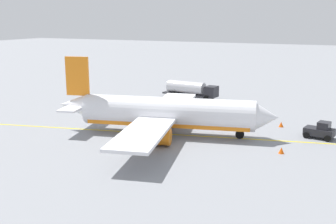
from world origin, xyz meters
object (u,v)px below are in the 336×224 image
at_px(airplane, 165,114).
at_px(safety_cone_wingtip, 281,124).
at_px(pushback_tug, 320,131).
at_px(safety_cone_nose, 281,150).
at_px(fuel_tanker, 191,89).
at_px(refueling_worker, 179,104).

height_order(airplane, safety_cone_wingtip, airplane).
bearing_deg(pushback_tug, airplane, -160.79).
xyz_separation_m(airplane, pushback_tug, (18.72, 6.52, -1.77)).
bearing_deg(safety_cone_wingtip, safety_cone_nose, -80.17).
bearing_deg(pushback_tug, safety_cone_wingtip, 146.51).
distance_m(pushback_tug, safety_cone_nose, 8.84).
bearing_deg(safety_cone_nose, pushback_tug, 67.29).
xyz_separation_m(pushback_tug, safety_cone_nose, (-3.41, -8.14, -0.65)).
height_order(fuel_tanker, safety_cone_wingtip, fuel_tanker).
xyz_separation_m(refueling_worker, safety_cone_nose, (19.66, -16.50, -0.46)).
distance_m(safety_cone_nose, safety_cone_wingtip, 11.91).
xyz_separation_m(pushback_tug, refueling_worker, (-23.06, 8.37, -0.19)).
height_order(pushback_tug, refueling_worker, pushback_tug).
bearing_deg(safety_cone_wingtip, refueling_worker, 164.86).
bearing_deg(refueling_worker, fuel_tanker, 100.43).
xyz_separation_m(fuel_tanker, refueling_worker, (1.77, -9.59, -0.91)).
xyz_separation_m(refueling_worker, safety_cone_wingtip, (17.62, -4.77, -0.45)).
relative_size(fuel_tanker, refueling_worker, 6.53).
distance_m(refueling_worker, safety_cone_nose, 25.67).
relative_size(pushback_tug, refueling_worker, 2.28).
bearing_deg(pushback_tug, safety_cone_nose, -112.71).
bearing_deg(fuel_tanker, safety_cone_wingtip, -36.52).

